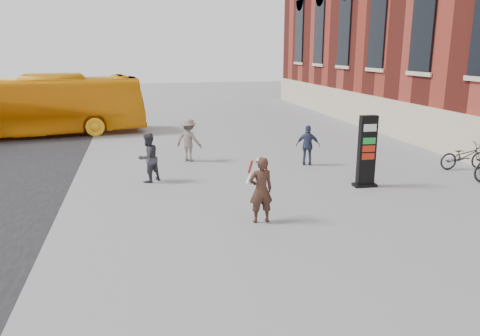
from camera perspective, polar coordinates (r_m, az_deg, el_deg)
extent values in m
plane|color=#9E9EA3|center=(12.00, 1.86, -6.28)|extent=(100.00, 100.00, 0.00)
cube|color=beige|center=(21.10, 23.30, 4.10)|extent=(0.18, 44.00, 1.80)
cube|color=black|center=(15.05, 15.19, 1.95)|extent=(0.55, 0.25, 2.25)
cube|color=black|center=(15.31, 14.93, -2.00)|extent=(0.74, 0.39, 0.09)
cube|color=white|center=(14.91, 15.38, 4.83)|extent=(0.42, 0.27, 0.23)
cube|color=#12772C|center=(14.98, 15.28, 3.30)|extent=(0.42, 0.27, 0.20)
cube|color=#991D0C|center=(15.02, 15.22, 2.39)|extent=(0.42, 0.27, 0.20)
cube|color=#991D0C|center=(15.07, 15.16, 1.48)|extent=(0.42, 0.27, 0.20)
imported|color=#362218|center=(11.57, 2.56, -2.69)|extent=(0.63, 0.43, 1.68)
cylinder|color=white|center=(11.37, 2.61, 0.99)|extent=(0.23, 0.23, 0.06)
cone|color=white|center=(11.77, 3.15, -0.87)|extent=(0.24, 0.24, 0.41)
cylinder|color=maroon|center=(11.71, 3.17, 0.29)|extent=(0.13, 0.14, 0.35)
cone|color=white|center=(11.66, 1.27, -1.00)|extent=(0.23, 0.23, 0.41)
cylinder|color=maroon|center=(11.60, 1.28, 0.17)|extent=(0.13, 0.13, 0.35)
imported|color=#F6A310|center=(25.37, -24.03, 6.96)|extent=(11.05, 3.88, 3.01)
imported|color=#34353B|center=(15.41, -11.12, 1.23)|extent=(0.99, 0.96, 1.60)
imported|color=#78675D|center=(18.07, -6.26, 3.41)|extent=(1.22, 1.12, 1.65)
imported|color=#333D5A|center=(17.51, 8.28, 2.74)|extent=(0.95, 0.64, 1.50)
imported|color=black|center=(18.63, 25.66, 1.32)|extent=(1.87, 0.74, 0.96)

